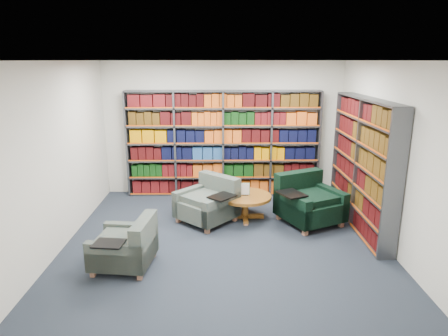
{
  "coord_description": "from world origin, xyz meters",
  "views": [
    {
      "loc": [
        -0.07,
        -5.88,
        2.81
      ],
      "look_at": [
        0.0,
        0.6,
        1.05
      ],
      "focal_mm": 32.0,
      "sensor_mm": 36.0,
      "label": 1
    }
  ],
  "objects_px": {
    "chair_green_right": "(307,203)",
    "chair_teal_front": "(129,248)",
    "coffee_table": "(245,200)",
    "chair_teal_left": "(210,203)"
  },
  "relations": [
    {
      "from": "chair_teal_left",
      "to": "chair_green_right",
      "type": "bearing_deg",
      "value": -2.12
    },
    {
      "from": "chair_green_right",
      "to": "chair_teal_front",
      "type": "distance_m",
      "value": 3.25
    },
    {
      "from": "chair_teal_left",
      "to": "chair_teal_front",
      "type": "relative_size",
      "value": 1.27
    },
    {
      "from": "chair_teal_front",
      "to": "coffee_table",
      "type": "bearing_deg",
      "value": 45.27
    },
    {
      "from": "chair_green_right",
      "to": "coffee_table",
      "type": "height_order",
      "value": "chair_green_right"
    },
    {
      "from": "coffee_table",
      "to": "chair_teal_left",
      "type": "bearing_deg",
      "value": -173.47
    },
    {
      "from": "chair_green_right",
      "to": "coffee_table",
      "type": "relative_size",
      "value": 1.34
    },
    {
      "from": "chair_teal_front",
      "to": "chair_teal_left",
      "type": "bearing_deg",
      "value": 56.82
    },
    {
      "from": "chair_teal_front",
      "to": "coffee_table",
      "type": "xyz_separation_m",
      "value": [
        1.73,
        1.74,
        0.07
      ]
    },
    {
      "from": "chair_teal_left",
      "to": "chair_green_right",
      "type": "relative_size",
      "value": 0.97
    }
  ]
}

